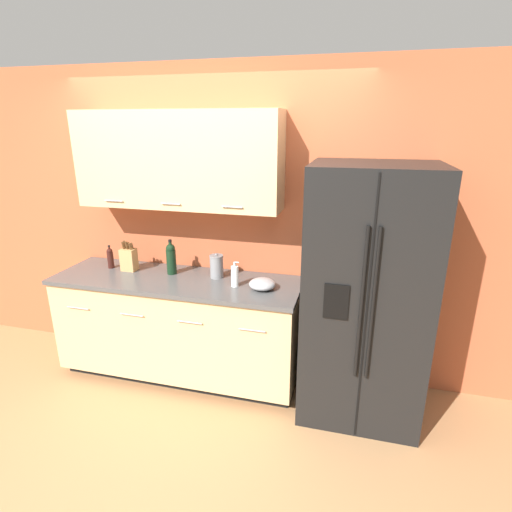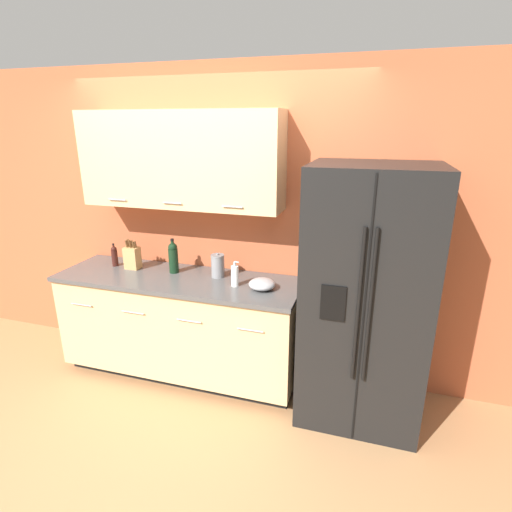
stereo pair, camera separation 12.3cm
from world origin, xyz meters
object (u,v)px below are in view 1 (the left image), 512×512
object	(u,v)px
soap_dispenser	(235,276)
steel_canister	(217,266)
knife_block	(129,259)
mixing_bowl	(262,284)
wine_bottle	(171,258)
oil_bottle	(110,258)
refrigerator	(366,296)

from	to	relation	value
soap_dispenser	steel_canister	world-z (taller)	steel_canister
knife_block	soap_dispenser	xyz separation A→B (m)	(1.00, -0.11, -0.02)
knife_block	mixing_bowl	distance (m)	1.23
wine_bottle	oil_bottle	distance (m)	0.59
steel_canister	mixing_bowl	distance (m)	0.45
refrigerator	soap_dispenser	bearing A→B (deg)	179.71
refrigerator	soap_dispenser	world-z (taller)	refrigerator
steel_canister	mixing_bowl	bearing A→B (deg)	-18.95
wine_bottle	steel_canister	world-z (taller)	wine_bottle
mixing_bowl	soap_dispenser	bearing A→B (deg)	179.77
soap_dispenser	mixing_bowl	xyz separation A→B (m)	(0.22, -0.00, -0.04)
knife_block	oil_bottle	world-z (taller)	knife_block
oil_bottle	steel_canister	size ratio (longest dim) A/B	1.00
oil_bottle	mixing_bowl	world-z (taller)	oil_bottle
knife_block	steel_canister	xyz separation A→B (m)	(0.80, 0.03, -0.01)
wine_bottle	mixing_bowl	bearing A→B (deg)	-9.12
steel_canister	refrigerator	bearing A→B (deg)	-7.13
refrigerator	mixing_bowl	bearing A→B (deg)	179.70
wine_bottle	mixing_bowl	world-z (taller)	wine_bottle
knife_block	mixing_bowl	xyz separation A→B (m)	(1.22, -0.12, -0.06)
oil_bottle	mixing_bowl	xyz separation A→B (m)	(1.41, -0.13, -0.05)
wine_bottle	mixing_bowl	xyz separation A→B (m)	(0.83, -0.13, -0.10)
refrigerator	oil_bottle	bearing A→B (deg)	176.51
wine_bottle	soap_dispenser	world-z (taller)	wine_bottle
soap_dispenser	steel_canister	size ratio (longest dim) A/B	0.99
refrigerator	wine_bottle	xyz separation A→B (m)	(-1.60, 0.14, 0.11)
knife_block	steel_canister	distance (m)	0.80
refrigerator	oil_bottle	size ratio (longest dim) A/B	9.11
oil_bottle	steel_canister	bearing A→B (deg)	0.97
knife_block	soap_dispenser	bearing A→B (deg)	-6.53
oil_bottle	mixing_bowl	bearing A→B (deg)	-5.22
soap_dispenser	oil_bottle	world-z (taller)	oil_bottle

